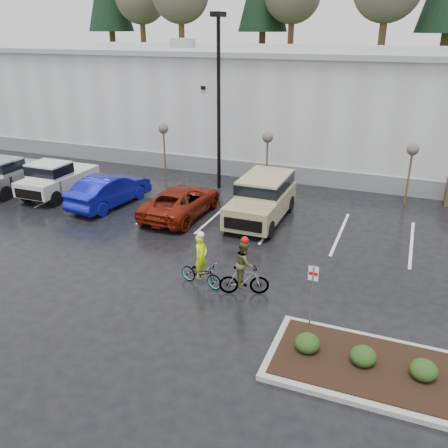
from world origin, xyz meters
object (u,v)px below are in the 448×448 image
at_px(sapling_mid, 268,140).
at_px(suv_tan, 261,200).
at_px(lamppost, 219,85).
at_px(pickup_silver, 15,172).
at_px(sapling_east, 412,153).
at_px(car_red, 181,201).
at_px(pickup_white, 62,176).
at_px(car_blue, 110,190).
at_px(sapling_west, 163,132).
at_px(fire_lane_sign, 312,290).
at_px(cyclist_hivis, 201,269).
at_px(cyclist_olive, 244,273).

distance_m(sapling_mid, suv_tan, 5.33).
distance_m(lamppost, pickup_silver, 12.41).
distance_m(sapling_east, car_red, 11.71).
bearing_deg(lamppost, pickup_white, -151.51).
bearing_deg(pickup_silver, car_blue, -2.46).
distance_m(car_blue, car_red, 4.06).
bearing_deg(car_blue, lamppost, -124.76).
xyz_separation_m(lamppost, sapling_west, (-4.00, 1.00, -2.96)).
distance_m(sapling_mid, sapling_east, 7.50).
height_order(sapling_east, fire_lane_sign, sapling_east).
bearing_deg(sapling_west, car_red, -55.13).
bearing_deg(suv_tan, sapling_east, 38.04).
distance_m(sapling_mid, cyclist_hivis, 11.74).
bearing_deg(car_red, sapling_west, -54.18).
bearing_deg(pickup_silver, sapling_east, 14.77).
relative_size(pickup_white, cyclist_hivis, 2.50).
relative_size(sapling_mid, cyclist_hivis, 1.54).
bearing_deg(suv_tan, lamppost, 133.77).
height_order(cyclist_hivis, cyclist_olive, cyclist_olive).
distance_m(sapling_west, pickup_silver, 8.72).
xyz_separation_m(sapling_west, pickup_white, (-3.58, -5.11, -1.75)).
distance_m(sapling_mid, cyclist_olive, 11.98).
height_order(pickup_silver, cyclist_olive, cyclist_olive).
xyz_separation_m(pickup_silver, car_blue, (6.48, -0.28, -0.18)).
bearing_deg(pickup_white, car_red, -4.14).
relative_size(sapling_west, cyclist_olive, 1.49).
bearing_deg(suv_tan, car_red, -168.69).
distance_m(lamppost, cyclist_olive, 12.72).
xyz_separation_m(sapling_west, sapling_mid, (6.50, 0.00, 0.00)).
distance_m(sapling_west, sapling_east, 14.00).
distance_m(sapling_mid, fire_lane_sign, 13.92).
bearing_deg(cyclist_hivis, sapling_west, 45.27).
xyz_separation_m(sapling_east, car_red, (-10.06, -5.66, -2.01)).
bearing_deg(cyclist_hivis, lamppost, 30.80).
bearing_deg(suv_tan, cyclist_hivis, -90.77).
bearing_deg(fire_lane_sign, pickup_silver, 158.16).
relative_size(sapling_west, car_blue, 0.66).
bearing_deg(sapling_east, cyclist_olive, -112.45).
bearing_deg(car_red, pickup_silver, -0.29).
bearing_deg(lamppost, cyclist_hivis, -70.84).
relative_size(pickup_silver, car_red, 1.01).
distance_m(sapling_east, fire_lane_sign, 13.06).
relative_size(car_blue, cyclist_hivis, 2.35).
distance_m(fire_lane_sign, car_blue, 13.88).
bearing_deg(suv_tan, sapling_west, 147.65).
distance_m(lamppost, sapling_east, 10.48).
distance_m(sapling_west, sapling_mid, 6.50).
bearing_deg(lamppost, car_red, -90.70).
bearing_deg(sapling_east, car_blue, -157.98).
relative_size(sapling_east, car_blue, 0.66).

